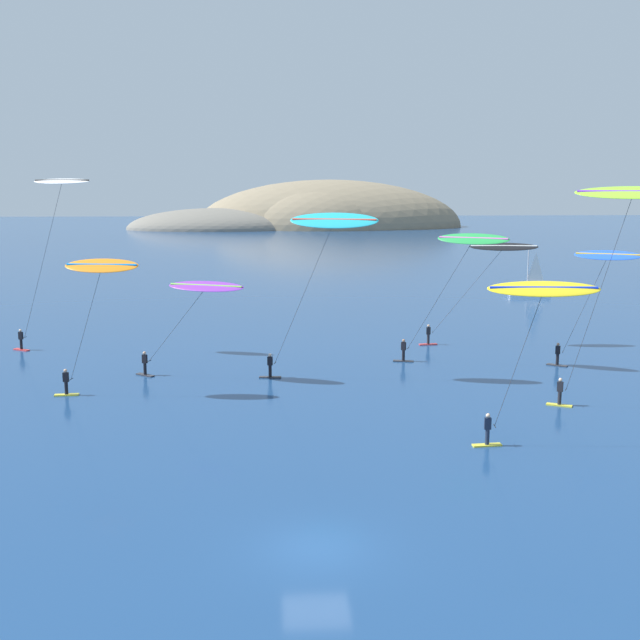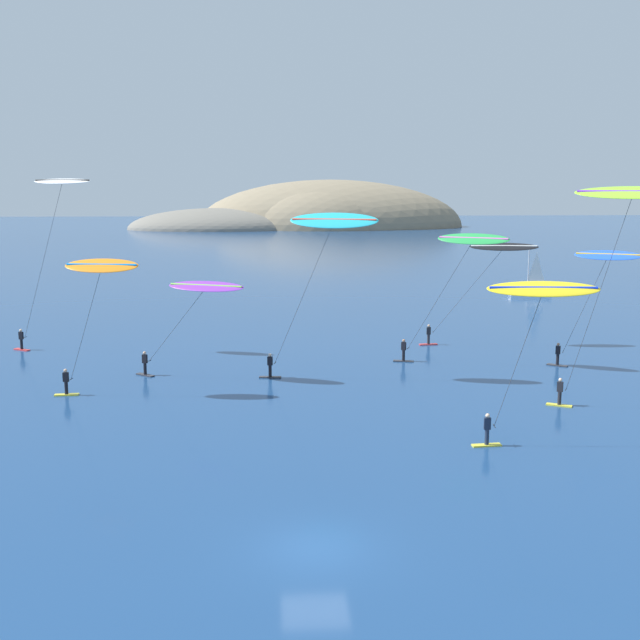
# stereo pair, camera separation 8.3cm
# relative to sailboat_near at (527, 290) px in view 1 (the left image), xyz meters

# --- Properties ---
(ground_plane) EXTENTS (600.00, 600.00, 0.00)m
(ground_plane) POSITION_rel_sailboat_near_xyz_m (-29.07, -65.28, -0.64)
(ground_plane) COLOR navy
(headland_island) EXTENTS (99.89, 45.26, 28.46)m
(headland_island) POSITION_rel_sailboat_near_xyz_m (-16.81, 149.55, -0.64)
(headland_island) COLOR slate
(headland_island) RESTS_ON ground
(sailboat_near) EXTENTS (5.95, 1.84, 5.70)m
(sailboat_near) POSITION_rel_sailboat_near_xyz_m (0.00, 0.00, 0.00)
(sailboat_near) COLOR white
(sailboat_near) RESTS_ON ground
(kitesurfer_black) EXTENTS (9.45, 1.94, 8.49)m
(kitesurfer_black) POSITION_rel_sailboat_near_xyz_m (-12.18, -29.09, 6.90)
(kitesurfer_black) COLOR red
(kitesurfer_black) RESTS_ON ground
(kitesurfer_green) EXTENTS (7.74, 4.43, 9.75)m
(kitesurfer_green) POSITION_rel_sailboat_near_xyz_m (-16.66, -36.71, 7.88)
(kitesurfer_green) COLOR #2D2D33
(kitesurfer_green) RESTS_ON ground
(kitesurfer_lime) EXTENTS (6.83, 4.38, 13.11)m
(kitesurfer_lime) POSITION_rel_sailboat_near_xyz_m (-10.57, -48.72, 11.27)
(kitesurfer_lime) COLOR yellow
(kitesurfer_lime) RESTS_ON ground
(kitesurfer_orange) EXTENTS (5.78, 2.12, 8.68)m
(kitesurfer_orange) POSITION_rel_sailboat_near_xyz_m (-41.08, -43.22, 6.94)
(kitesurfer_orange) COLOR yellow
(kitesurfer_orange) RESTS_ON ground
(kitesurfer_purple) EXTENTS (7.96, 4.01, 6.80)m
(kitesurfer_purple) POSITION_rel_sailboat_near_xyz_m (-35.22, -39.43, 5.33)
(kitesurfer_purple) COLOR #2D2D33
(kitesurfer_purple) RESTS_ON ground
(kitesurfer_white) EXTENTS (7.46, 3.35, 13.62)m
(kitesurfer_white) POSITION_rel_sailboat_near_xyz_m (-46.70, -29.78, 11.39)
(kitesurfer_white) COLOR red
(kitesurfer_white) RESTS_ON ground
(kitesurfer_blue) EXTENTS (5.91, 3.51, 8.57)m
(kitesurfer_blue) POSITION_rel_sailboat_near_xyz_m (-7.10, -37.83, 6.95)
(kitesurfer_blue) COLOR #2D2D33
(kitesurfer_blue) RESTS_ON ground
(kitesurfer_cyan) EXTENTS (8.06, 2.85, 11.35)m
(kitesurfer_cyan) POSITION_rel_sailboat_near_xyz_m (-26.66, -40.08, 9.48)
(kitesurfer_cyan) COLOR #2D2D33
(kitesurfer_cyan) RESTS_ON ground
(kitesurfer_yellow) EXTENTS (6.09, 1.88, 8.47)m
(kitesurfer_yellow) POSITION_rel_sailboat_near_xyz_m (-17.38, -54.43, 6.87)
(kitesurfer_yellow) COLOR yellow
(kitesurfer_yellow) RESTS_ON ground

